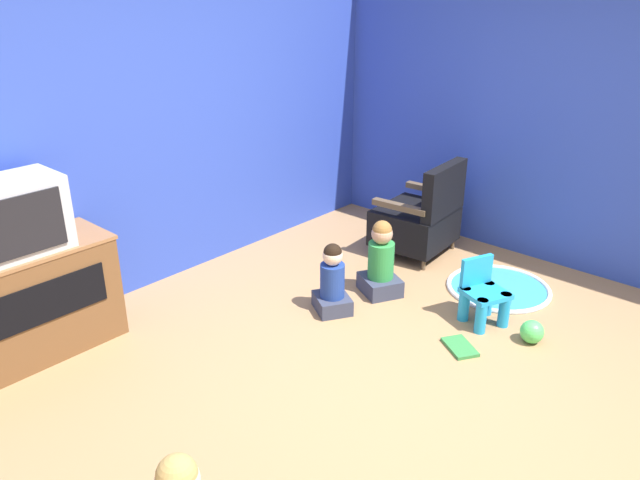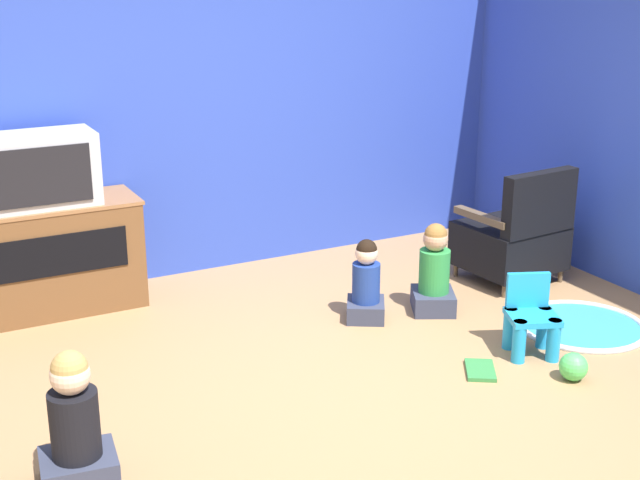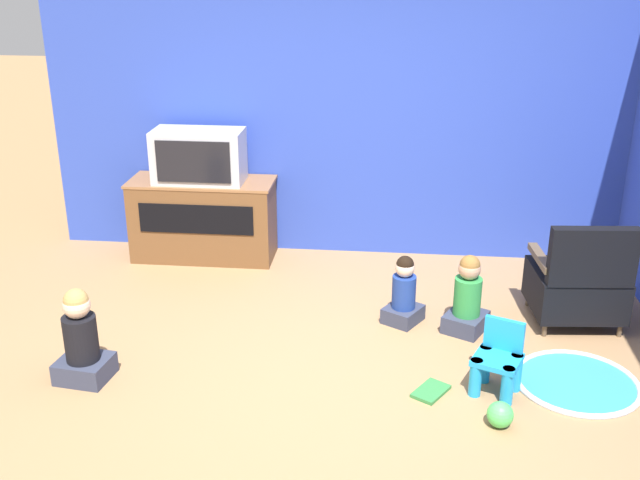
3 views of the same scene
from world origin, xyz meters
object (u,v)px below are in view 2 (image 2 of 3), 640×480
object	(u,v)px
yellow_kid_chair	(531,322)
child_watching_center	(75,428)
child_watching_right	(366,285)
tv_cabinet	(40,257)
television	(32,170)
black_armchair	(514,238)
toy_ball	(573,367)
book	(480,370)
child_watching_left	(434,274)

from	to	relation	value
yellow_kid_chair	child_watching_center	xyz separation A→B (m)	(-2.73, -0.14, 0.09)
child_watching_right	tv_cabinet	bearing A→B (deg)	89.40
television	black_armchair	size ratio (longest dim) A/B	0.92
toy_ball	black_armchair	bearing A→B (deg)	62.92
black_armchair	toy_ball	bearing A→B (deg)	57.88
black_armchair	book	size ratio (longest dim) A/B	2.82
child_watching_center	yellow_kid_chair	bearing A→B (deg)	10.34
toy_ball	child_watching_center	bearing A→B (deg)	174.54
television	child_watching_left	world-z (taller)	television
television	child_watching_right	xyz separation A→B (m)	(1.85, -1.09, -0.74)
black_armchair	child_watching_left	size ratio (longest dim) A/B	1.41
black_armchair	child_watching_right	distance (m)	1.32
book	child_watching_center	bearing A→B (deg)	123.60
child_watching_right	book	bearing A→B (deg)	-138.74
black_armchair	book	world-z (taller)	black_armchair
tv_cabinet	child_watching_center	xyz separation A→B (m)	(-0.28, -2.17, -0.10)
child_watching_left	child_watching_right	xyz separation A→B (m)	(-0.47, 0.09, -0.03)
television	child_watching_right	world-z (taller)	television
television	book	size ratio (longest dim) A/B	2.60
yellow_kid_chair	television	bearing A→B (deg)	163.64
tv_cabinet	child_watching_left	distance (m)	2.62
child_watching_right	television	bearing A→B (deg)	90.12
television	toy_ball	bearing A→B (deg)	-44.60
black_armchair	child_watching_center	size ratio (longest dim) A/B	1.31
yellow_kid_chair	toy_ball	xyz separation A→B (m)	(-0.02, -0.40, -0.12)
television	child_watching_left	xyz separation A→B (m)	(2.32, -1.18, -0.71)
tv_cabinet	black_armchair	world-z (taller)	black_armchair
child_watching_center	toy_ball	world-z (taller)	child_watching_center
black_armchair	toy_ball	size ratio (longest dim) A/B	5.33
tv_cabinet	child_watching_right	size ratio (longest dim) A/B	2.40
tv_cabinet	child_watching_center	world-z (taller)	tv_cabinet
yellow_kid_chair	book	xyz separation A→B (m)	(-0.42, -0.07, -0.19)
television	child_watching_right	distance (m)	2.27
black_armchair	child_watching_left	bearing A→B (deg)	8.63
child_watching_right	toy_ball	distance (m)	1.44
black_armchair	book	xyz separation A→B (m)	(-1.13, -1.10, -0.32)
child_watching_right	book	size ratio (longest dim) A/B	1.78
television	book	xyz separation A→B (m)	(2.03, -2.08, -0.97)
child_watching_center	toy_ball	distance (m)	2.73
black_armchair	television	bearing A→B (deg)	-22.24
child_watching_left	child_watching_right	distance (m)	0.48
black_armchair	tv_cabinet	bearing A→B (deg)	-22.76
toy_ball	book	xyz separation A→B (m)	(-0.40, 0.32, -0.07)
child_watching_right	book	xyz separation A→B (m)	(0.19, -0.99, -0.22)
child_watching_center	child_watching_right	xyz separation A→B (m)	(2.13, 1.05, -0.05)
tv_cabinet	child_watching_left	bearing A→B (deg)	-27.66
television	book	distance (m)	3.06
television	child_watching_center	distance (m)	2.27
black_armchair	yellow_kid_chair	xyz separation A→B (m)	(-0.71, -1.03, -0.13)
tv_cabinet	black_armchair	distance (m)	3.32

